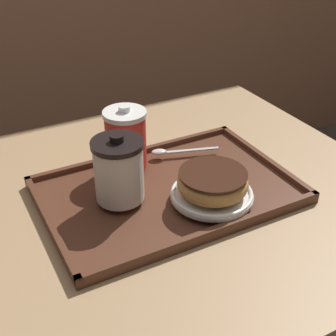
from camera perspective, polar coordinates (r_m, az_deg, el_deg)
The scene contains 7 objects.
cafe_table at distance 1.08m, azimuth 0.91°, elevation -10.19°, with size 0.91×0.84×0.71m.
serving_tray at distance 0.96m, azimuth 0.00°, elevation -2.88°, with size 0.50×0.33×0.02m.
coffee_cup_front at distance 0.88m, azimuth -6.05°, elevation -0.17°, with size 0.10×0.10×0.14m.
coffee_cup_rear at distance 0.99m, azimuth -5.17°, elevation 3.60°, with size 0.09×0.09×0.14m.
plate_with_chocolate_donut at distance 0.91m, azimuth 5.37°, elevation -3.17°, with size 0.16×0.16×0.01m.
donut_chocolate_glazed at distance 0.90m, azimuth 5.46°, elevation -1.69°, with size 0.14×0.14×0.04m.
spoon at distance 1.06m, azimuth 0.20°, elevation 2.04°, with size 0.15×0.06×0.01m.
Camera 1 is at (-0.39, -0.70, 1.26)m, focal length 50.00 mm.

